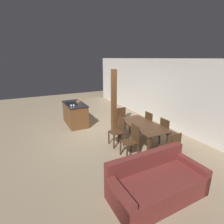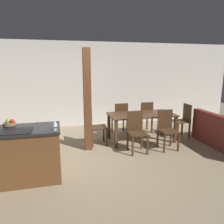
{
  "view_description": "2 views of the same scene",
  "coord_description": "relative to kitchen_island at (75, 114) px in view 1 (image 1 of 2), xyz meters",
  "views": [
    {
      "loc": [
        5.65,
        -2.41,
        2.72
      ],
      "look_at": [
        0.6,
        0.2,
        0.95
      ],
      "focal_mm": 28.0,
      "sensor_mm": 36.0,
      "label": 1
    },
    {
      "loc": [
        -0.57,
        -4.38,
        1.96
      ],
      "look_at": [
        0.6,
        0.2,
        0.95
      ],
      "focal_mm": 35.0,
      "sensor_mm": 36.0,
      "label": 2
    }
  ],
  "objects": [
    {
      "name": "fruit_bowl",
      "position": [
        -0.13,
        0.24,
        0.51
      ],
      "size": [
        0.22,
        0.22,
        0.12
      ],
      "color": "#99704C",
      "rests_on": "kitchen_island"
    },
    {
      "name": "wall_back",
      "position": [
        1.27,
        3.31,
        0.89
      ],
      "size": [
        11.2,
        0.08,
        2.7
      ],
      "color": "silver",
      "rests_on": "ground_plane"
    },
    {
      "name": "dining_chair_far_right",
      "position": [
        3.2,
        2.04,
        0.03
      ],
      "size": [
        0.4,
        0.4,
        0.93
      ],
      "rotation": [
        0.0,
        0.0,
        3.14
      ],
      "color": "#472D19",
      "rests_on": "ground_plane"
    },
    {
      "name": "timber_post",
      "position": [
        1.37,
        1.12,
        0.71
      ],
      "size": [
        0.16,
        0.16,
        2.34
      ],
      "color": "brown",
      "rests_on": "ground_plane"
    },
    {
      "name": "wine_glass_near",
      "position": [
        0.64,
        -0.3,
        0.58
      ],
      "size": [
        0.08,
        0.08,
        0.15
      ],
      "color": "silver",
      "rests_on": "kitchen_island"
    },
    {
      "name": "couch",
      "position": [
        4.72,
        0.32,
        -0.19
      ],
      "size": [
        0.94,
        1.93,
        0.81
      ],
      "rotation": [
        0.0,
        0.0,
        1.57
      ],
      "color": "maroon",
      "rests_on": "ground_plane"
    },
    {
      "name": "dining_chair_near_left",
      "position": [
        2.43,
        0.72,
        0.03
      ],
      "size": [
        0.4,
        0.4,
        0.93
      ],
      "color": "#472D19",
      "rests_on": "ground_plane"
    },
    {
      "name": "wine_glass_middle",
      "position": [
        0.64,
        -0.21,
        0.58
      ],
      "size": [
        0.08,
        0.08,
        0.15
      ],
      "color": "silver",
      "rests_on": "kitchen_island"
    },
    {
      "name": "dining_table",
      "position": [
        2.81,
        1.38,
        0.16
      ],
      "size": [
        1.71,
        0.87,
        0.73
      ],
      "color": "#51331E",
      "rests_on": "ground_plane"
    },
    {
      "name": "dining_chair_head_end",
      "position": [
        1.59,
        1.38,
        0.03
      ],
      "size": [
        0.4,
        0.4,
        0.93
      ],
      "rotation": [
        0.0,
        0.0,
        1.57
      ],
      "color": "#472D19",
      "rests_on": "ground_plane"
    },
    {
      "name": "kitchen_island",
      "position": [
        0.0,
        0.0,
        0.0
      ],
      "size": [
        1.45,
        0.75,
        0.93
      ],
      "color": "brown",
      "rests_on": "ground_plane"
    },
    {
      "name": "dining_chair_far_left",
      "position": [
        2.43,
        2.04,
        0.03
      ],
      "size": [
        0.4,
        0.4,
        0.93
      ],
      "rotation": [
        0.0,
        0.0,
        3.14
      ],
      "color": "#472D19",
      "rests_on": "ground_plane"
    },
    {
      "name": "dining_chair_near_right",
      "position": [
        3.2,
        0.72,
        0.03
      ],
      "size": [
        0.4,
        0.4,
        0.93
      ],
      "color": "#472D19",
      "rests_on": "ground_plane"
    },
    {
      "name": "dining_chair_foot_end",
      "position": [
        4.04,
        1.38,
        0.03
      ],
      "size": [
        0.4,
        0.4,
        0.93
      ],
      "rotation": [
        0.0,
        0.0,
        -1.57
      ],
      "color": "#472D19",
      "rests_on": "ground_plane"
    },
    {
      "name": "ground_plane",
      "position": [
        1.27,
        0.58,
        -0.46
      ],
      "size": [
        16.0,
        16.0,
        0.0
      ],
      "primitive_type": "plane",
      "color": "#9E896B"
    }
  ]
}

